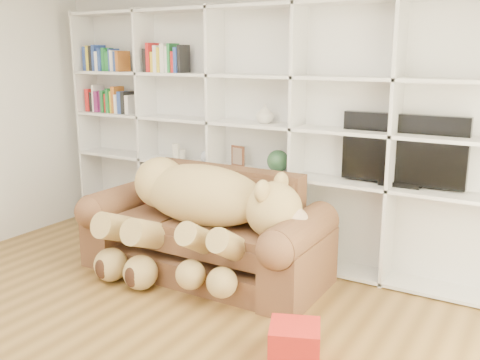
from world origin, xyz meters
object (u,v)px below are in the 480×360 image
Objects in this scene: teddy_bear at (197,208)px; gift_box at (294,344)px; tv at (403,151)px; sofa at (207,236)px.

teddy_bear is 1.57m from gift_box.
gift_box is 1.93m from tv.
sofa reaches higher than gift_box.
sofa is 1.86m from tv.
sofa is at bearing 99.69° from teddy_bear.
sofa is at bearing -156.07° from tv.
sofa is 6.83× the size of gift_box.
teddy_bear is at bearing -149.96° from tv.
teddy_bear is 1.80m from tv.
teddy_bear is at bearing -78.87° from sofa.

